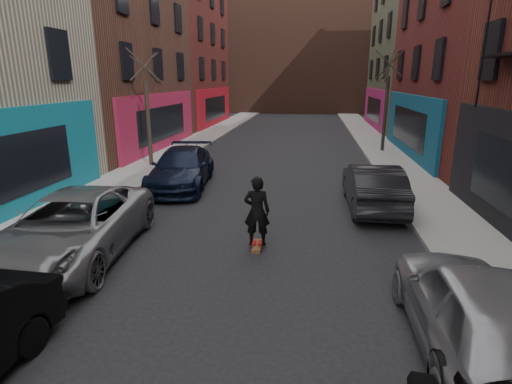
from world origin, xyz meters
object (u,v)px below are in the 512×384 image
(tree_right_far, at_px, (387,93))
(skateboarder, at_px, (257,211))
(parked_right_end, at_px, (373,186))
(skateboard, at_px, (257,246))
(parked_left_end, at_px, (182,168))
(parked_right_far, at_px, (479,313))
(tree_left_far, at_px, (147,99))
(parked_left_far, at_px, (73,227))

(tree_right_far, bearing_deg, skateboarder, -110.21)
(tree_right_far, relative_size, parked_right_end, 1.44)
(tree_right_far, distance_m, skateboarder, 16.55)
(parked_right_end, height_order, skateboard, parked_right_end)
(parked_left_end, relative_size, parked_right_far, 1.12)
(tree_left_far, distance_m, parked_left_end, 5.17)
(parked_left_end, bearing_deg, parked_right_far, -57.17)
(parked_right_end, relative_size, skateboard, 5.90)
(parked_right_far, relative_size, parked_right_end, 1.02)
(skateboarder, bearing_deg, parked_right_end, -134.47)
(parked_left_far, distance_m, parked_right_end, 9.49)
(tree_right_far, distance_m, parked_right_far, 19.44)
(skateboard, bearing_deg, tree_left_far, 122.53)
(parked_left_end, bearing_deg, tree_left_far, 121.81)
(parked_left_end, distance_m, parked_right_far, 12.57)
(tree_right_far, relative_size, skateboard, 8.50)
(skateboard, height_order, skateboarder, skateboarder)
(tree_right_far, distance_m, skateboard, 16.72)
(parked_left_end, xyz_separation_m, parked_right_end, (7.45, -1.86, -0.01))
(parked_right_end, bearing_deg, parked_left_end, -15.30)
(skateboard, xyz_separation_m, skateboarder, (0.00, 0.00, 0.99))
(parked_right_far, xyz_separation_m, skateboard, (-4.05, 3.83, -0.77))
(tree_right_far, xyz_separation_m, skateboard, (-5.65, -15.35, -3.48))
(parked_right_end, height_order, skateboarder, skateboarder)
(skateboarder, bearing_deg, parked_left_far, 11.11)
(tree_left_far, bearing_deg, tree_right_far, 25.82)
(parked_left_end, distance_m, parked_right_end, 7.68)
(skateboard, bearing_deg, parked_left_far, -168.89)
(tree_right_far, height_order, parked_left_far, tree_right_far)
(tree_left_far, distance_m, parked_left_far, 11.05)
(tree_right_far, distance_m, parked_right_end, 11.88)
(parked_left_far, height_order, parked_right_end, parked_left_far)
(tree_left_far, relative_size, tree_right_far, 0.96)
(parked_left_end, distance_m, skateboarder, 7.07)
(parked_left_far, bearing_deg, tree_left_far, 96.65)
(tree_right_far, xyz_separation_m, parked_right_end, (-2.16, -11.36, -2.75))
(parked_left_end, height_order, skateboarder, skateboarder)
(tree_left_far, xyz_separation_m, skateboard, (6.75, -9.35, -3.33))
(tree_left_far, xyz_separation_m, tree_right_far, (12.40, 6.00, 0.15))
(parked_left_far, height_order, parked_left_end, parked_left_far)
(tree_right_far, bearing_deg, parked_left_far, -121.55)
(tree_left_far, xyz_separation_m, parked_right_far, (10.80, -13.18, -2.56))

